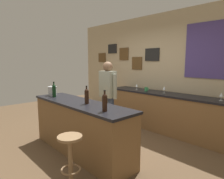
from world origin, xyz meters
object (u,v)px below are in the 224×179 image
object	(u,v)px
bar_stool	(70,152)
wine_bottle_b	(87,96)
wine_bottle_a	(54,90)
ice_bucket	(52,91)
wine_bottle_c	(105,102)
wine_glass_c	(221,95)
wine_glass_b	(164,88)
wine_glass_a	(137,85)
coffee_mug	(146,89)
bartender	(108,94)

from	to	relation	value
bar_stool	wine_bottle_b	bearing A→B (deg)	128.78
wine_bottle_a	ice_bucket	size ratio (longest dim) A/B	1.63
wine_bottle_a	wine_bottle_c	world-z (taller)	same
ice_bucket	wine_glass_c	bearing A→B (deg)	38.59
wine_glass_b	ice_bucket	bearing A→B (deg)	-123.90
ice_bucket	wine_glass_a	xyz separation A→B (m)	(0.61, 2.01, -0.01)
wine_bottle_c	wine_glass_c	distance (m)	2.29
bar_stool	wine_glass_b	distance (m)	2.74
bar_stool	ice_bucket	world-z (taller)	ice_bucket
coffee_mug	wine_glass_b	bearing A→B (deg)	5.29
wine_glass_c	wine_glass_a	bearing A→B (deg)	-178.46
wine_bottle_a	coffee_mug	bearing A→B (deg)	71.40
wine_bottle_c	wine_glass_b	bearing A→B (deg)	99.58
wine_glass_c	ice_bucket	bearing A→B (deg)	-141.41
bartender	wine_bottle_c	bearing A→B (deg)	-43.75
ice_bucket	wine_glass_a	size ratio (longest dim) A/B	1.21
wine_glass_c	bartender	bearing A→B (deg)	-148.77
wine_glass_b	wine_glass_c	distance (m)	1.20
wine_bottle_c	wine_glass_b	xyz separation A→B (m)	(-0.36, 2.13, -0.05)
wine_glass_c	coffee_mug	size ratio (longest dim) A/B	1.24
bar_stool	wine_bottle_c	distance (m)	0.81
bartender	wine_bottle_c	world-z (taller)	bartender
wine_bottle_a	bar_stool	bearing A→B (deg)	-20.33
wine_bottle_a	wine_bottle_c	xyz separation A→B (m)	(1.53, -0.00, 0.00)
bar_stool	wine_glass_b	bearing A→B (deg)	96.43
bartender	wine_bottle_b	bearing A→B (deg)	-62.85
ice_bucket	bartender	bearing A→B (deg)	52.62
bar_stool	ice_bucket	xyz separation A→B (m)	(-1.68, 0.61, 0.56)
wine_bottle_c	wine_glass_c	world-z (taller)	wine_bottle_c
bar_stool	wine_bottle_c	world-z (taller)	wine_bottle_c
bar_stool	ice_bucket	size ratio (longest dim) A/B	3.62
wine_bottle_a	wine_glass_c	bearing A→B (deg)	41.87
wine_bottle_a	wine_glass_c	xyz separation A→B (m)	(2.38, 2.13, -0.05)
bartender	ice_bucket	distance (m)	1.16
wine_glass_a	coffee_mug	distance (m)	0.30
bartender	wine_bottle_b	size ratio (longest dim) A/B	5.29
wine_bottle_c	ice_bucket	distance (m)	1.74
wine_bottle_b	ice_bucket	size ratio (longest dim) A/B	1.63
wine_bottle_b	ice_bucket	world-z (taller)	wine_bottle_b
wine_bottle_c	wine_glass_b	world-z (taller)	wine_bottle_c
ice_bucket	wine_glass_c	distance (m)	3.31
wine_bottle_a	ice_bucket	xyz separation A→B (m)	(-0.21, 0.07, -0.04)
bar_stool	wine_glass_a	world-z (taller)	wine_glass_a
wine_glass_b	coffee_mug	size ratio (longest dim) A/B	1.24
wine_bottle_c	coffee_mug	bearing A→B (deg)	111.80
bartender	bar_stool	world-z (taller)	bartender
bar_stool	wine_bottle_a	world-z (taller)	wine_bottle_a
wine_glass_a	wine_glass_b	xyz separation A→B (m)	(0.77, 0.05, 0.00)
bartender	wine_glass_a	xyz separation A→B (m)	(-0.09, 1.09, 0.07)
bar_stool	coffee_mug	bearing A→B (deg)	106.44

